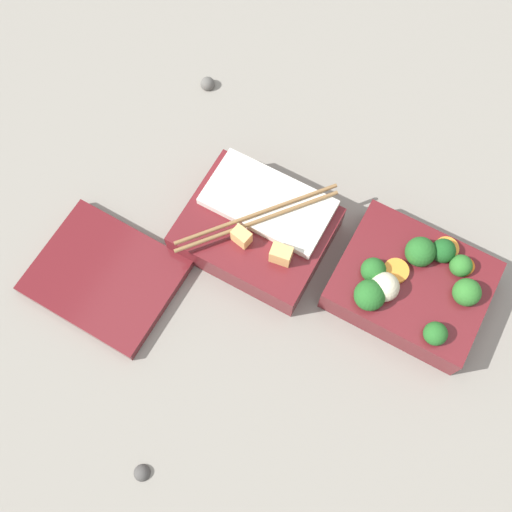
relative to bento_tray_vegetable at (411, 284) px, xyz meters
name	(u,v)px	position (x,y,z in m)	size (l,w,h in m)	color
ground_plane	(326,269)	(0.10, 0.02, -0.03)	(3.00, 3.00, 0.00)	gray
bento_tray_vegetable	(411,284)	(0.00, 0.00, 0.00)	(0.18, 0.15, 0.08)	maroon
bento_tray_rice	(258,228)	(0.21, 0.02, 0.00)	(0.18, 0.18, 0.07)	maroon
bento_lid	(105,276)	(0.35, 0.17, -0.02)	(0.18, 0.15, 0.02)	maroon
pebble_1	(208,84)	(0.39, -0.15, -0.02)	(0.02, 0.02, 0.02)	#595651
pebble_2	(141,473)	(0.18, 0.35, -0.02)	(0.02, 0.02, 0.02)	#474442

